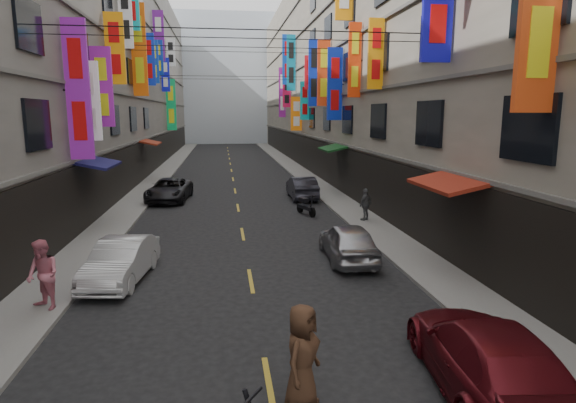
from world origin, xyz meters
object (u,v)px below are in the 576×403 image
object	(u,v)px
scooter_far_right	(306,206)
car_right_far	(302,188)
car_right_near	(488,357)
car_left_mid	(121,261)
pedestrian_rfar	(366,204)
pedestrian_lfar	(43,275)
car_left_far	(169,190)
pedestrian_crossing	(302,357)
car_right_mid	(348,242)

from	to	relation	value
scooter_far_right	car_right_far	xyz separation A→B (m)	(0.58, 4.76, 0.25)
car_right_near	car_right_far	distance (m)	21.16
car_left_mid	pedestrian_rfar	size ratio (longest dim) A/B	2.58
car_right_far	car_left_mid	bearing A→B (deg)	59.84
pedestrian_lfar	car_left_mid	bearing A→B (deg)	95.69
car_left_far	pedestrian_lfar	world-z (taller)	pedestrian_lfar
car_left_far	car_right_far	xyz separation A→B (m)	(8.00, -0.34, 0.02)
car_right_near	pedestrian_crossing	xyz separation A→B (m)	(-3.48, 0.06, 0.24)
scooter_far_right	car_right_mid	xyz separation A→B (m)	(0.16, -7.94, 0.24)
car_right_mid	pedestrian_lfar	size ratio (longest dim) A/B	2.17
car_right_near	pedestrian_rfar	size ratio (longest dim) A/B	3.19
pedestrian_crossing	car_left_mid	bearing A→B (deg)	66.43
car_right_near	car_right_mid	xyz separation A→B (m)	(-0.42, 8.46, -0.03)
pedestrian_crossing	pedestrian_rfar	bearing A→B (deg)	13.39
car_left_mid	car_right_mid	distance (m)	7.67
scooter_far_right	car_right_near	bearing A→B (deg)	72.72
car_right_near	pedestrian_rfar	distance (m)	14.34
scooter_far_right	car_left_mid	distance (m)	11.76
car_right_near	pedestrian_lfar	xyz separation A→B (m)	(-9.49, 5.01, 0.33)
pedestrian_rfar	pedestrian_lfar	bearing A→B (deg)	-0.92
scooter_far_right	car_left_mid	world-z (taller)	car_left_mid
car_right_near	pedestrian_lfar	bearing A→B (deg)	-20.70
car_left_mid	pedestrian_rfar	bearing A→B (deg)	42.59
car_right_mid	car_right_far	size ratio (longest dim) A/B	0.96
pedestrian_lfar	pedestrian_crossing	distance (m)	7.78
scooter_far_right	car_right_mid	world-z (taller)	car_right_mid
scooter_far_right	car_right_near	world-z (taller)	car_right_near
scooter_far_right	pedestrian_rfar	world-z (taller)	pedestrian_rfar
scooter_far_right	pedestrian_lfar	bearing A→B (deg)	32.67
car_left_far	car_right_mid	xyz separation A→B (m)	(7.58, -13.04, 0.01)
car_left_mid	pedestrian_rfar	distance (m)	12.13
scooter_far_right	pedestrian_crossing	world-z (taller)	pedestrian_crossing
pedestrian_crossing	car_right_near	bearing A→B (deg)	-56.65
pedestrian_lfar	pedestrian_rfar	world-z (taller)	pedestrian_lfar
pedestrian_rfar	pedestrian_crossing	xyz separation A→B (m)	(-5.43, -14.15, 0.06)
car_left_far	pedestrian_crossing	distance (m)	21.91
scooter_far_right	car_right_mid	distance (m)	7.94
car_left_mid	car_right_near	world-z (taller)	car_right_near
car_right_near	pedestrian_rfar	bearing A→B (deg)	-90.67
scooter_far_right	car_right_far	world-z (taller)	car_right_far
pedestrian_rfar	car_left_far	bearing A→B (deg)	-76.00
car_left_far	car_right_near	world-z (taller)	car_right_near
car_left_far	car_right_mid	bearing A→B (deg)	-54.25
car_right_mid	car_left_far	bearing A→B (deg)	-57.79
car_right_near	car_right_far	bearing A→B (deg)	-82.87
car_left_mid	pedestrian_rfar	xyz separation A→B (m)	(9.95, 6.93, 0.24)
car_left_mid	pedestrian_crossing	distance (m)	8.52
scooter_far_right	car_left_mid	xyz separation A→B (m)	(-7.42, -9.12, 0.22)
pedestrian_rfar	pedestrian_crossing	world-z (taller)	pedestrian_crossing
car_left_far	car_right_mid	size ratio (longest dim) A/B	1.21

